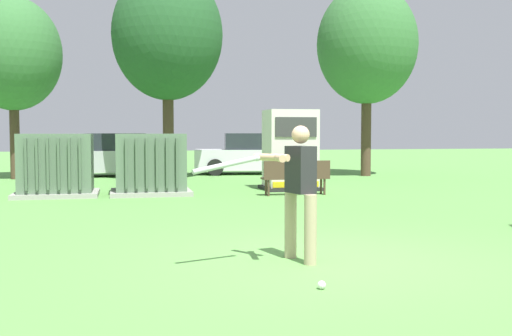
{
  "coord_description": "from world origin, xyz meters",
  "views": [
    {
      "loc": [
        -2.48,
        -7.32,
        1.65
      ],
      "look_at": [
        -0.11,
        3.5,
        1.0
      ],
      "focal_mm": 42.41,
      "sensor_mm": 36.0,
      "label": 1
    }
  ],
  "objects_px": {
    "sports_ball": "(322,285)",
    "generator_enclosure": "(290,150)",
    "transformer_mid_west": "(151,165)",
    "parked_car_leftmost": "(112,156)",
    "transformer_west": "(57,166)",
    "park_bench": "(296,175)",
    "parked_car_left_of_center": "(249,155)",
    "batter": "(297,186)"
  },
  "relations": [
    {
      "from": "sports_ball",
      "to": "generator_enclosure",
      "type": "bearing_deg",
      "value": 76.16
    },
    {
      "from": "transformer_mid_west",
      "to": "parked_car_leftmost",
      "type": "bearing_deg",
      "value": 98.98
    },
    {
      "from": "transformer_west",
      "to": "park_bench",
      "type": "xyz_separation_m",
      "value": [
        6.13,
        -1.12,
        -0.25
      ]
    },
    {
      "from": "sports_ball",
      "to": "parked_car_leftmost",
      "type": "height_order",
      "value": "parked_car_leftmost"
    },
    {
      "from": "parked_car_leftmost",
      "to": "park_bench",
      "type": "bearing_deg",
      "value": -59.51
    },
    {
      "from": "transformer_west",
      "to": "parked_car_left_of_center",
      "type": "distance_m",
      "value": 9.73
    },
    {
      "from": "transformer_west",
      "to": "transformer_mid_west",
      "type": "height_order",
      "value": "same"
    },
    {
      "from": "generator_enclosure",
      "to": "parked_car_left_of_center",
      "type": "distance_m",
      "value": 6.73
    },
    {
      "from": "park_bench",
      "to": "parked_car_leftmost",
      "type": "height_order",
      "value": "parked_car_leftmost"
    },
    {
      "from": "park_bench",
      "to": "sports_ball",
      "type": "distance_m",
      "value": 9.57
    },
    {
      "from": "sports_ball",
      "to": "batter",
      "type": "bearing_deg",
      "value": 84.96
    },
    {
      "from": "transformer_west",
      "to": "parked_car_leftmost",
      "type": "xyz_separation_m",
      "value": [
        1.26,
        7.16,
        -0.04
      ]
    },
    {
      "from": "park_bench",
      "to": "parked_car_leftmost",
      "type": "xyz_separation_m",
      "value": [
        -4.87,
        8.28,
        0.22
      ]
    },
    {
      "from": "batter",
      "to": "sports_ball",
      "type": "height_order",
      "value": "batter"
    },
    {
      "from": "batter",
      "to": "sports_ball",
      "type": "bearing_deg",
      "value": -95.04
    },
    {
      "from": "generator_enclosure",
      "to": "sports_ball",
      "type": "bearing_deg",
      "value": -103.84
    },
    {
      "from": "transformer_west",
      "to": "parked_car_left_of_center",
      "type": "relative_size",
      "value": 0.48
    },
    {
      "from": "transformer_mid_west",
      "to": "sports_ball",
      "type": "relative_size",
      "value": 23.33
    },
    {
      "from": "parked_car_leftmost",
      "to": "parked_car_left_of_center",
      "type": "relative_size",
      "value": 1.0
    },
    {
      "from": "park_bench",
      "to": "parked_car_left_of_center",
      "type": "distance_m",
      "value": 8.31
    },
    {
      "from": "generator_enclosure",
      "to": "batter",
      "type": "height_order",
      "value": "generator_enclosure"
    },
    {
      "from": "parked_car_left_of_center",
      "to": "park_bench",
      "type": "bearing_deg",
      "value": -92.98
    },
    {
      "from": "parked_car_leftmost",
      "to": "transformer_mid_west",
      "type": "bearing_deg",
      "value": -81.02
    },
    {
      "from": "generator_enclosure",
      "to": "parked_car_left_of_center",
      "type": "bearing_deg",
      "value": 88.64
    },
    {
      "from": "transformer_mid_west",
      "to": "parked_car_leftmost",
      "type": "distance_m",
      "value": 7.32
    },
    {
      "from": "park_bench",
      "to": "batter",
      "type": "bearing_deg",
      "value": -106.11
    },
    {
      "from": "parked_car_leftmost",
      "to": "parked_car_left_of_center",
      "type": "distance_m",
      "value": 5.3
    },
    {
      "from": "park_bench",
      "to": "parked_car_left_of_center",
      "type": "height_order",
      "value": "parked_car_left_of_center"
    },
    {
      "from": "generator_enclosure",
      "to": "sports_ball",
      "type": "relative_size",
      "value": 25.56
    },
    {
      "from": "generator_enclosure",
      "to": "parked_car_left_of_center",
      "type": "height_order",
      "value": "generator_enclosure"
    },
    {
      "from": "batter",
      "to": "parked_car_leftmost",
      "type": "bearing_deg",
      "value": 99.14
    },
    {
      "from": "batter",
      "to": "parked_car_left_of_center",
      "type": "height_order",
      "value": "batter"
    },
    {
      "from": "generator_enclosure",
      "to": "park_bench",
      "type": "bearing_deg",
      "value": -99.79
    },
    {
      "from": "park_bench",
      "to": "transformer_west",
      "type": "bearing_deg",
      "value": 169.69
    },
    {
      "from": "park_bench",
      "to": "parked_car_leftmost",
      "type": "relative_size",
      "value": 0.41
    },
    {
      "from": "sports_ball",
      "to": "transformer_west",
      "type": "bearing_deg",
      "value": 109.82
    },
    {
      "from": "park_bench",
      "to": "batter",
      "type": "height_order",
      "value": "batter"
    },
    {
      "from": "transformer_west",
      "to": "parked_car_left_of_center",
      "type": "bearing_deg",
      "value": 47.56
    },
    {
      "from": "transformer_west",
      "to": "transformer_mid_west",
      "type": "xyz_separation_m",
      "value": [
        2.4,
        -0.07,
        0.0
      ]
    },
    {
      "from": "batter",
      "to": "parked_car_leftmost",
      "type": "distance_m",
      "value": 16.36
    },
    {
      "from": "transformer_west",
      "to": "parked_car_leftmost",
      "type": "distance_m",
      "value": 7.27
    },
    {
      "from": "generator_enclosure",
      "to": "parked_car_leftmost",
      "type": "bearing_deg",
      "value": 127.49
    }
  ]
}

